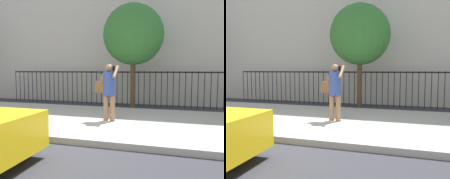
# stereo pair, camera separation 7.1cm
# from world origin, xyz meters

# --- Properties ---
(ground_plane) EXTENTS (60.00, 60.00, 0.00)m
(ground_plane) POSITION_xyz_m (0.00, 0.00, 0.00)
(ground_plane) COLOR #333338
(sidewalk) EXTENTS (28.00, 4.40, 0.15)m
(sidewalk) POSITION_xyz_m (0.00, 2.20, 0.07)
(sidewalk) COLOR #B2ADA3
(sidewalk) RESTS_ON ground
(building_facade) EXTENTS (28.00, 4.00, 10.41)m
(building_facade) POSITION_xyz_m (0.00, 8.50, 5.20)
(building_facade) COLOR beige
(building_facade) RESTS_ON ground
(iron_fence) EXTENTS (12.03, 0.04, 1.60)m
(iron_fence) POSITION_xyz_m (0.00, 5.90, 1.02)
(iron_fence) COLOR black
(iron_fence) RESTS_ON ground
(pedestrian_on_phone) EXTENTS (0.65, 0.49, 1.68)m
(pedestrian_on_phone) POSITION_xyz_m (0.43, 1.91, 1.12)
(pedestrian_on_phone) COLOR #936B4C
(pedestrian_on_phone) RESTS_ON sidewalk
(street_tree_near) EXTENTS (2.46, 2.46, 4.31)m
(street_tree_near) POSITION_xyz_m (0.59, 4.82, 3.07)
(street_tree_near) COLOR #4C3823
(street_tree_near) RESTS_ON ground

